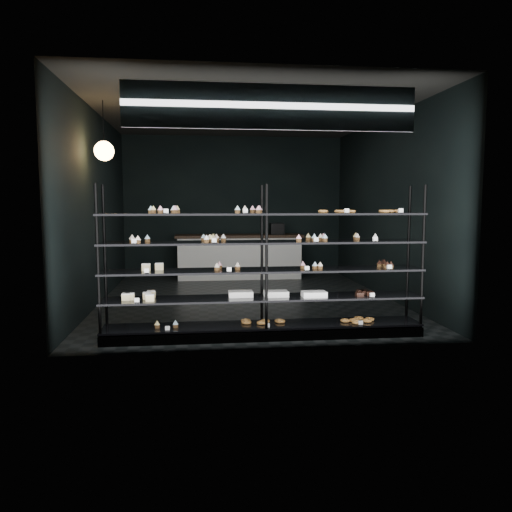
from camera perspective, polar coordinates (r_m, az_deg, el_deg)
name	(u,v)px	position (r m, az deg, el deg)	size (l,w,h in m)	color
room	(247,208)	(8.61, -1.08, 5.52)	(5.01, 6.01, 3.20)	black
display_shelf	(262,288)	(6.26, 0.71, -3.64)	(4.00, 0.50, 1.91)	black
signage	(272,107)	(5.80, 1.83, 16.66)	(3.30, 0.05, 0.50)	#0D1842
pendant_lamp	(104,151)	(7.85, -16.97, 11.42)	(0.29, 0.29, 0.87)	black
service_counter	(240,256)	(11.17, -1.86, 0.00)	(2.82, 0.65, 1.23)	silver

